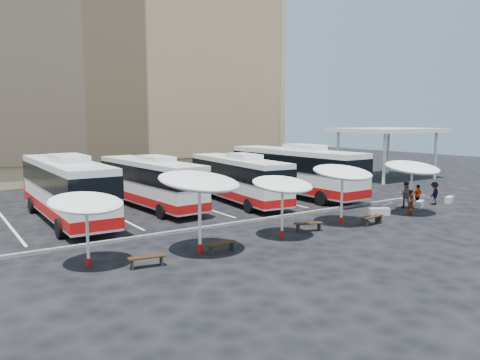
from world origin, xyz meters
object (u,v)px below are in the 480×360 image
bus_3 (295,169)px  wood_bench_0 (147,259)px  bus_0 (66,187)px  sunshade_0 (86,203)px  sunshade_3 (343,173)px  passenger_2 (418,195)px  bus_2 (238,177)px  bus_1 (150,181)px  wood_bench_3 (372,218)px  conc_bench_1 (389,207)px  passenger_3 (434,193)px  passenger_0 (411,202)px  sunshade_2 (282,185)px  passenger_1 (406,194)px  conc_bench_2 (420,204)px  sunshade_1 (199,182)px  wood_bench_1 (222,245)px  wood_bench_2 (309,225)px  sunshade_4 (412,168)px  conc_bench_3 (449,200)px  conc_bench_0 (379,212)px

bus_3 → wood_bench_0: bearing=-149.9°
bus_0 → sunshade_0: size_ratio=3.46×
sunshade_3 → sunshade_0: bearing=179.3°
passenger_2 → bus_2: bearing=140.1°
bus_1 → wood_bench_3: size_ratio=6.85×
bus_2 → conc_bench_1: 10.79m
conc_bench_1 → passenger_3: (4.19, -0.55, 0.61)m
bus_0 → passenger_0: size_ratio=7.88×
sunshade_2 → passenger_1: 12.66m
sunshade_2 → conc_bench_2: (13.33, 1.26, -2.55)m
sunshade_0 → conc_bench_1: 20.66m
sunshade_1 → sunshade_3: bearing=4.0°
wood_bench_1 → passenger_3: passenger_3 is taller
bus_1 → conc_bench_1: bearing=-40.3°
sunshade_0 → wood_bench_0: bearing=-36.7°
sunshade_0 → sunshade_3: (14.58, -0.17, 0.36)m
wood_bench_1 → bus_2: bearing=53.2°
wood_bench_2 → passenger_2: 11.52m
sunshade_3 → conc_bench_2: 8.96m
sunshade_3 → sunshade_4: 5.86m
sunshade_3 → passenger_0: (5.64, -0.63, -2.22)m
wood_bench_3 → passenger_1: 6.66m
bus_3 → passenger_1: bus_3 is taller
bus_3 → conc_bench_3: (7.45, -8.73, -1.90)m
bus_0 → conc_bench_0: size_ratio=9.84×
sunshade_0 → sunshade_4: (20.42, -0.59, 0.34)m
conc_bench_0 → passenger_0: passenger_0 is taller
sunshade_1 → sunshade_4: size_ratio=1.30×
bus_1 → sunshade_1: bearing=-106.1°
passenger_1 → bus_1: bearing=16.9°
bus_0 → sunshade_1: bus_0 is taller
sunshade_0 → conc_bench_3: size_ratio=3.08×
sunshade_0 → sunshade_4: size_ratio=0.97×
sunshade_2 → sunshade_4: size_ratio=0.86×
bus_0 → conc_bench_0: bearing=-29.0°
wood_bench_1 → wood_bench_2: 6.12m
bus_1 → sunshade_3: bus_1 is taller
passenger_3 → wood_bench_3: bearing=0.5°
bus_2 → sunshade_0: bearing=-140.2°
conc_bench_3 → sunshade_0: bearing=-179.0°
wood_bench_1 → wood_bench_2: wood_bench_2 is taller
bus_1 → sunshade_0: bearing=-128.0°
wood_bench_2 → conc_bench_2: bearing=5.3°
sunshade_0 → sunshade_3: sunshade_3 is taller
passenger_0 → bus_3: bearing=57.6°
sunshade_3 → conc_bench_0: 4.73m
conc_bench_2 → passenger_2: size_ratio=0.77×
wood_bench_1 → passenger_0: size_ratio=0.91×
sunshade_3 → passenger_2: bearing=6.9°
conc_bench_0 → bus_1: bearing=136.1°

